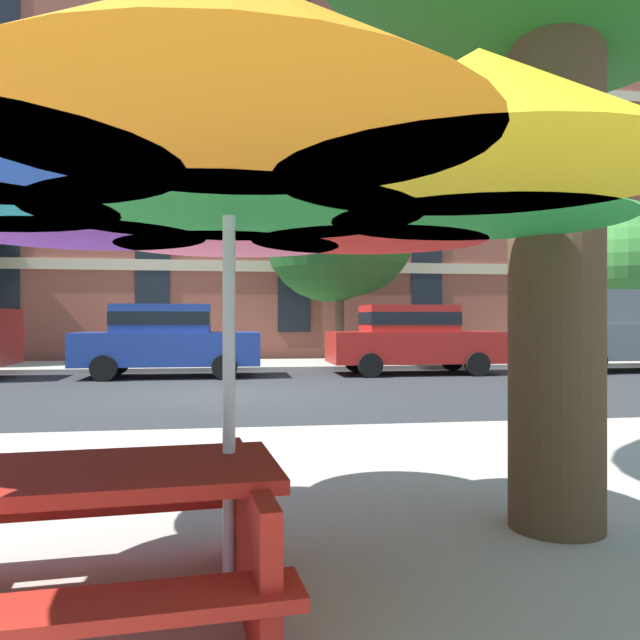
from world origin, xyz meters
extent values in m
plane|color=#2D3033|center=(0.00, 0.00, 0.00)|extent=(120.00, 120.00, 0.00)
cube|color=#B2ADA3|center=(0.00, -9.00, 0.06)|extent=(56.00, 9.00, 0.12)
cube|color=#B2ADA3|center=(0.00, 6.80, 0.06)|extent=(56.00, 3.60, 0.12)
cube|color=#934C3D|center=(0.00, 15.00, 8.00)|extent=(46.42, 12.00, 16.00)
cube|color=beige|center=(0.00, 8.96, 3.20)|extent=(45.49, 0.08, 0.36)
cube|color=beige|center=(0.00, 8.96, 6.40)|extent=(45.49, 0.08, 0.36)
cube|color=beige|center=(0.00, 8.96, 9.60)|extent=(45.49, 0.08, 0.36)
cube|color=black|center=(-6.96, 8.97, 8.40)|extent=(1.10, 0.06, 14.80)
cube|color=black|center=(-2.32, 8.97, 8.40)|extent=(1.10, 0.06, 14.80)
cube|color=black|center=(2.32, 8.97, 8.40)|extent=(1.10, 0.06, 14.80)
cube|color=black|center=(6.96, 8.97, 8.40)|extent=(1.10, 0.06, 14.80)
cube|color=black|center=(11.60, 8.97, 8.40)|extent=(1.10, 0.06, 14.80)
cube|color=#B21E19|center=(-5.03, 3.70, 1.48)|extent=(0.16, 1.75, 0.36)
cube|color=navy|center=(-1.33, 3.70, 0.70)|extent=(4.40, 1.76, 0.80)
cube|color=navy|center=(-1.48, 3.70, 1.44)|extent=(2.30, 1.55, 0.68)
cube|color=black|center=(-1.48, 3.70, 1.44)|extent=(2.32, 1.57, 0.32)
cylinder|color=black|center=(0.03, 4.58, 0.30)|extent=(0.60, 0.22, 0.60)
cylinder|color=black|center=(0.03, 2.82, 0.30)|extent=(0.60, 0.22, 0.60)
cylinder|color=black|center=(-2.69, 4.58, 0.30)|extent=(0.60, 0.22, 0.60)
cylinder|color=black|center=(-2.69, 2.82, 0.30)|extent=(0.60, 0.22, 0.60)
cube|color=#B21E19|center=(4.89, 3.70, 0.70)|extent=(4.40, 1.76, 0.80)
cube|color=#B21E19|center=(4.74, 3.70, 1.44)|extent=(2.30, 1.55, 0.68)
cube|color=black|center=(4.74, 3.70, 1.44)|extent=(2.32, 1.57, 0.32)
cylinder|color=black|center=(6.25, 4.58, 0.30)|extent=(0.60, 0.22, 0.60)
cylinder|color=black|center=(6.25, 2.82, 0.30)|extent=(0.60, 0.22, 0.60)
cylinder|color=black|center=(3.53, 4.58, 0.30)|extent=(0.60, 0.22, 0.60)
cylinder|color=black|center=(3.53, 2.82, 0.30)|extent=(0.60, 0.22, 0.60)
cube|color=slate|center=(10.92, 3.70, 0.82)|extent=(5.10, 1.90, 0.96)
cube|color=slate|center=(9.82, 3.70, 1.75)|extent=(1.90, 1.75, 0.90)
cylinder|color=black|center=(9.34, 4.65, 0.34)|extent=(0.68, 0.22, 0.68)
cylinder|color=black|center=(9.34, 2.75, 0.34)|extent=(0.68, 0.22, 0.68)
cylinder|color=brown|center=(3.44, 6.53, 1.32)|extent=(0.28, 0.28, 2.63)
sphere|color=#236023|center=(3.35, 6.53, 4.29)|extent=(3.15, 3.15, 3.15)
sphere|color=#236023|center=(3.17, 6.65, 3.95)|extent=(4.01, 4.01, 4.01)
sphere|color=#236023|center=(3.42, 6.18, 4.36)|extent=(3.62, 3.62, 3.62)
sphere|color=#236023|center=(3.79, 6.44, 4.02)|extent=(3.79, 3.79, 3.79)
cylinder|color=brown|center=(12.93, 6.66, 1.27)|extent=(0.31, 0.31, 2.55)
sphere|color=#387F33|center=(12.71, 6.42, 3.44)|extent=(3.07, 3.07, 3.07)
sphere|color=#387F33|center=(12.70, 6.55, 4.03)|extent=(2.55, 2.55, 2.55)
sphere|color=#387F33|center=(12.60, 6.98, 3.99)|extent=(2.79, 2.79, 2.79)
cylinder|color=silver|center=(0.11, -9.00, 1.18)|extent=(0.06, 0.06, 2.36)
cone|color=green|center=(1.34, -9.00, 2.12)|extent=(1.48, 1.48, 0.47)
cone|color=red|center=(0.98, -8.13, 2.12)|extent=(1.48, 1.48, 0.47)
cone|color=#E5668C|center=(0.11, -7.77, 2.12)|extent=(1.48, 1.48, 0.47)
cone|color=#662D9E|center=(-0.77, -8.13, 2.12)|extent=(1.48, 1.48, 0.47)
cone|color=orange|center=(0.11, -10.23, 2.12)|extent=(1.48, 1.48, 0.47)
cone|color=yellow|center=(0.98, -9.87, 2.12)|extent=(1.48, 1.48, 0.47)
cone|color=green|center=(0.11, -9.00, 2.16)|extent=(1.85, 1.85, 0.55)
cube|color=red|center=(-0.59, -9.23, 0.74)|extent=(1.86, 0.95, 0.06)
cube|color=red|center=(-0.54, -9.84, 0.44)|extent=(1.82, 0.43, 0.05)
cube|color=red|center=(-0.64, -8.61, 0.44)|extent=(1.82, 0.43, 0.05)
cube|color=red|center=(0.19, -9.16, 0.37)|extent=(0.20, 1.40, 0.74)
cylinder|color=#4C3823|center=(2.09, -8.40, 2.00)|extent=(0.57, 0.57, 3.99)
camera|label=1|loc=(0.10, -11.97, 1.39)|focal=35.08mm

